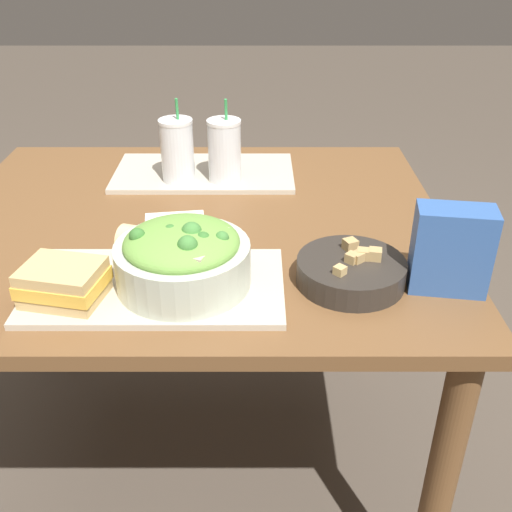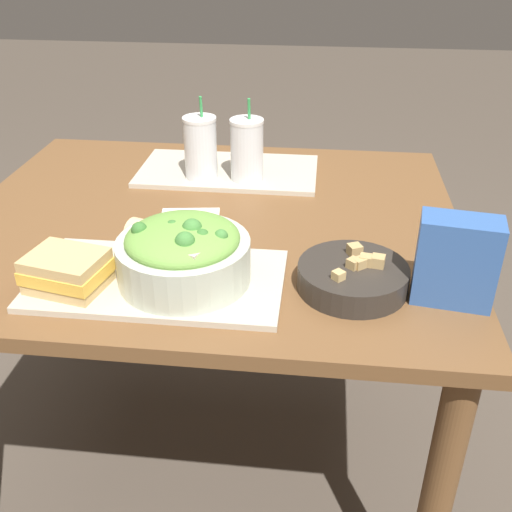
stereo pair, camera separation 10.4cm
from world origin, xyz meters
The scene contains 12 objects.
ground_plane centered at (0.00, 0.00, 0.00)m, with size 12.00×12.00×0.00m, color #4C4238.
dining_table centered at (0.00, 0.00, 0.64)m, with size 1.11×0.94×0.75m.
tray_near centered at (-0.04, -0.28, 0.75)m, with size 0.46×0.25×0.01m.
tray_far centered at (0.01, 0.26, 0.75)m, with size 0.46×0.25×0.01m.
salad_bowl centered at (0.01, -0.28, 0.81)m, with size 0.24×0.24×0.12m.
soup_bowl centered at (0.31, -0.26, 0.77)m, with size 0.20×0.20×0.07m.
sandwich_near centered at (-0.19, -0.33, 0.79)m, with size 0.15×0.13×0.06m.
baguette_near centered at (-0.05, -0.19, 0.79)m, with size 0.16×0.10×0.06m.
drink_cup_dark centered at (-0.05, 0.20, 0.83)m, with size 0.08×0.08×0.20m.
drink_cup_red centered at (0.06, 0.20, 0.83)m, with size 0.08×0.08×0.20m.
chip_bag centered at (0.48, -0.28, 0.82)m, with size 0.14×0.09×0.16m.
napkin_folded centered at (-0.04, -0.01, 0.75)m, with size 0.14×0.11×0.00m.
Camera 2 is at (0.24, -1.18, 1.34)m, focal length 42.00 mm.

